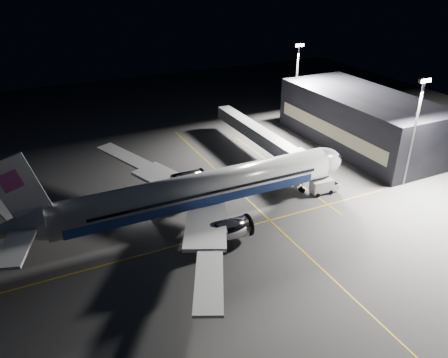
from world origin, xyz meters
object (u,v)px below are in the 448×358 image
floodlight_mast_south (416,124)px  safety_cone_c (136,196)px  service_truck (324,186)px  airliner (194,192)px  jet_bridge (261,136)px  floodlight_mast_north (297,78)px  baggage_tug (143,201)px  safety_cone_b (179,198)px  safety_cone_a (186,179)px

floodlight_mast_south → safety_cone_c: 52.53m
service_truck → safety_cone_c: 34.72m
airliner → safety_cone_c: (-6.92, 11.56, -4.89)m
airliner → safety_cone_c: size_ratio=113.04×
jet_bridge → safety_cone_c: size_ratio=63.25×
jet_bridge → floodlight_mast_north: floodlight_mast_north is taller
jet_bridge → floodlight_mast_north: bearing=37.7°
service_truck → baggage_tug: bearing=164.6°
jet_bridge → baggage_tug: jet_bridge is taller
safety_cone_b → safety_cone_c: safety_cone_b is taller
service_truck → safety_cone_a: bearing=145.6°
service_truck → safety_cone_a: size_ratio=10.60×
airliner → safety_cone_c: airliner is taller
service_truck → safety_cone_c: (-31.94, 13.57, -1.21)m
floodlight_mast_north → service_truck: (-16.06, -34.01, -10.89)m
service_truck → floodlight_mast_south: bearing=-11.8°
safety_cone_c → airliner: bearing=-59.1°
jet_bridge → safety_cone_a: jet_bridge is taller
floodlight_mast_north → safety_cone_a: floodlight_mast_north is taller
floodlight_mast_north → safety_cone_a: bearing=-154.1°
airliner → service_truck: (25.01, -2.02, -3.68)m
safety_cone_a → safety_cone_c: size_ratio=0.96×
baggage_tug → safety_cone_a: baggage_tug is taller
floodlight_mast_south → safety_cone_c: size_ratio=38.06×
baggage_tug → safety_cone_b: size_ratio=5.35×
service_truck → baggage_tug: (-31.64, 10.01, -0.56)m
baggage_tug → safety_cone_c: baggage_tug is taller
jet_bridge → baggage_tug: 31.57m
jet_bridge → floodlight_mast_north: size_ratio=1.66×
baggage_tug → safety_cone_c: size_ratio=6.23×
baggage_tug → safety_cone_c: (-0.30, 3.56, -0.65)m
floodlight_mast_south → jet_bridge: bearing=126.8°
airliner → safety_cone_a: bearing=75.1°
floodlight_mast_south → baggage_tug: floodlight_mast_south is taller
service_truck → safety_cone_c: size_ratio=10.13×
floodlight_mast_south → safety_cone_a: (-37.39, 19.84, -12.11)m
floodlight_mast_north → safety_cone_c: floodlight_mast_north is taller
floodlight_mast_north → baggage_tug: 54.61m
floodlight_mast_north → baggage_tug: size_ratio=6.11×
safety_cone_b → safety_cone_c: (-6.68, 4.43, -0.05)m
jet_bridge → safety_cone_b: size_ratio=54.24×
jet_bridge → safety_cone_c: (-30.00, -6.50, -4.31)m
service_truck → safety_cone_a: 26.60m
baggage_tug → safety_cone_b: 6.47m
floodlight_mast_north → safety_cone_a: 43.30m
service_truck → safety_cone_b: 26.88m
airliner → jet_bridge: 29.31m
floodlight_mast_north → baggage_tug: (-47.70, -23.99, -11.45)m
service_truck → safety_cone_b: size_ratio=8.69×
jet_bridge → safety_cone_a: size_ratio=66.14×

